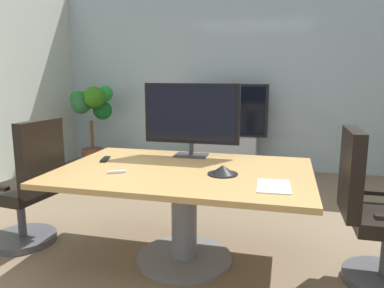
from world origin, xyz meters
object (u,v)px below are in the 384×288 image
(office_chair_left, at_px, (28,193))
(potted_plant, at_px, (92,113))
(office_chair_right, at_px, (374,221))
(remote_control, at_px, (105,159))
(conference_phone, at_px, (223,170))
(conference_table, at_px, (184,192))
(wall_display_unit, at_px, (226,143))
(tv_monitor, at_px, (191,116))

(office_chair_left, bearing_deg, potted_plant, -156.01)
(office_chair_right, xyz_separation_m, remote_control, (-2.08, 0.11, 0.29))
(conference_phone, xyz_separation_m, remote_control, (-1.03, 0.20, -0.02))
(conference_table, bearing_deg, remote_control, 170.10)
(remote_control, bearing_deg, conference_table, -23.47)
(office_chair_left, bearing_deg, wall_display_unit, 162.83)
(office_chair_left, height_order, potted_plant, potted_plant)
(tv_monitor, xyz_separation_m, remote_control, (-0.66, -0.33, -0.35))
(tv_monitor, bearing_deg, office_chair_left, -158.41)
(wall_display_unit, bearing_deg, office_chair_left, -114.08)
(office_chair_left, distance_m, office_chair_right, 2.73)
(tv_monitor, bearing_deg, office_chair_right, -17.24)
(office_chair_left, bearing_deg, conference_table, 99.28)
(wall_display_unit, distance_m, potted_plant, 2.10)
(wall_display_unit, bearing_deg, office_chair_right, -61.71)
(conference_table, xyz_separation_m, remote_control, (-0.72, 0.13, 0.19))
(potted_plant, bearing_deg, remote_control, -58.95)
(conference_table, bearing_deg, wall_display_unit, 92.25)
(conference_table, bearing_deg, office_chair_left, -177.63)
(potted_plant, relative_size, remote_control, 7.50)
(conference_table, xyz_separation_m, office_chair_left, (-1.36, -0.06, -0.11))
(tv_monitor, height_order, wall_display_unit, tv_monitor)
(office_chair_left, xyz_separation_m, wall_display_unit, (1.25, 2.81, -0.01))
(conference_table, height_order, remote_control, remote_control)
(conference_table, distance_m, office_chair_right, 1.37)
(potted_plant, xyz_separation_m, remote_control, (1.42, -2.36, -0.10))
(conference_table, relative_size, remote_control, 11.23)
(wall_display_unit, height_order, remote_control, wall_display_unit)
(office_chair_right, height_order, tv_monitor, tv_monitor)
(conference_phone, relative_size, remote_control, 1.29)
(wall_display_unit, xyz_separation_m, conference_phone, (0.42, -2.83, 0.33))
(office_chair_right, distance_m, conference_phone, 1.10)
(conference_table, xyz_separation_m, tv_monitor, (-0.06, 0.46, 0.54))
(potted_plant, bearing_deg, office_chair_left, -72.92)
(office_chair_right, bearing_deg, remote_control, 86.50)
(wall_display_unit, bearing_deg, conference_phone, -81.56)
(wall_display_unit, height_order, conference_phone, wall_display_unit)
(office_chair_left, distance_m, potted_plant, 2.69)
(conference_table, relative_size, wall_display_unit, 1.46)
(conference_phone, distance_m, remote_control, 1.05)
(wall_display_unit, bearing_deg, remote_control, -103.16)
(office_chair_right, distance_m, wall_display_unit, 3.10)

